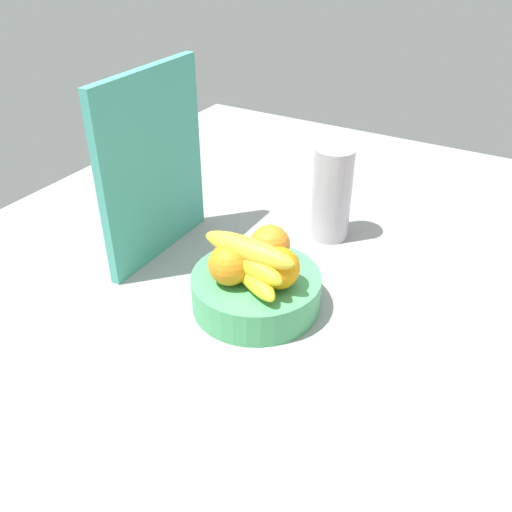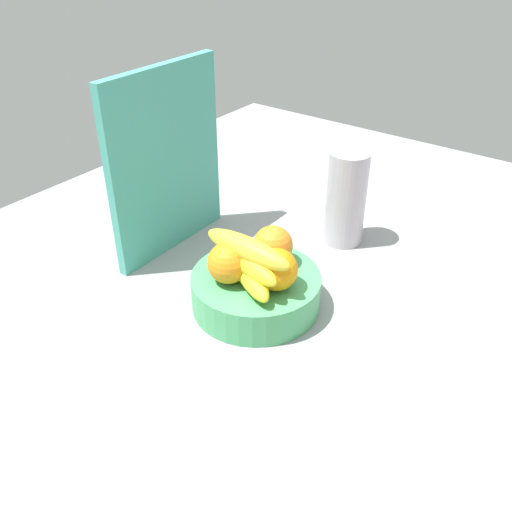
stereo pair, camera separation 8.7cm
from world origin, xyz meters
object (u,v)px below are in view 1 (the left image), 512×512
(fruit_bowl, at_px, (256,291))
(thermos_tumbler, at_px, (331,194))
(orange_center, at_px, (279,268))
(orange_front_left, at_px, (270,245))
(orange_front_right, at_px, (229,265))
(banana_bunch, at_px, (248,261))
(cutting_board, at_px, (153,167))

(fruit_bowl, bearing_deg, thermos_tumbler, -2.15)
(orange_center, bearing_deg, orange_front_left, 40.00)
(orange_front_right, xyz_separation_m, banana_bunch, (0.02, -0.03, 0.01))
(cutting_board, distance_m, thermos_tumbler, 0.36)
(fruit_bowl, height_order, banana_bunch, banana_bunch)
(orange_front_left, distance_m, orange_front_right, 0.09)
(orange_center, xyz_separation_m, banana_bunch, (-0.02, 0.05, 0.01))
(orange_front_right, height_order, banana_bunch, banana_bunch)
(orange_center, xyz_separation_m, thermos_tumbler, (0.29, 0.04, 0.00))
(fruit_bowl, xyz_separation_m, thermos_tumbler, (0.28, -0.01, 0.07))
(fruit_bowl, distance_m, orange_front_right, 0.08)
(orange_front_right, distance_m, banana_bunch, 0.03)
(orange_front_right, bearing_deg, thermos_tumbler, -6.98)
(orange_front_left, height_order, orange_center, same)
(orange_center, bearing_deg, thermos_tumbler, 6.94)
(banana_bunch, xyz_separation_m, cutting_board, (0.09, 0.26, 0.08))
(fruit_bowl, relative_size, thermos_tumbler, 1.14)
(orange_center, distance_m, banana_bunch, 0.05)
(orange_front_left, xyz_separation_m, thermos_tumbler, (0.23, -0.01, 0.00))
(orange_front_left, distance_m, orange_center, 0.07)
(thermos_tumbler, bearing_deg, fruit_bowl, 177.85)
(fruit_bowl, relative_size, orange_front_right, 3.18)
(fruit_bowl, distance_m, thermos_tumbler, 0.29)
(fruit_bowl, height_order, orange_front_right, orange_front_right)
(fruit_bowl, bearing_deg, cutting_board, 76.14)
(fruit_bowl, relative_size, banana_bunch, 1.25)
(cutting_board, bearing_deg, orange_front_left, -93.64)
(orange_front_left, bearing_deg, orange_front_right, 162.46)
(fruit_bowl, distance_m, cutting_board, 0.31)
(orange_front_right, bearing_deg, banana_bunch, -58.11)
(orange_front_left, xyz_separation_m, banana_bunch, (-0.07, 0.00, 0.01))
(orange_front_left, xyz_separation_m, orange_center, (-0.06, -0.05, 0.00))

